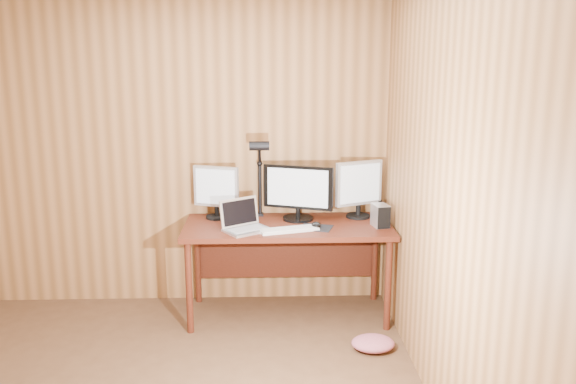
{
  "coord_description": "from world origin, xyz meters",
  "views": [
    {
      "loc": [
        0.77,
        -2.9,
        2.06
      ],
      "look_at": [
        0.93,
        1.58,
        1.02
      ],
      "focal_mm": 38.0,
      "sensor_mm": 36.0,
      "label": 1
    }
  ],
  "objects": [
    {
      "name": "fabric_pile",
      "position": [
        1.51,
        1.02,
        0.05
      ],
      "size": [
        0.33,
        0.28,
        0.1
      ],
      "primitive_type": null,
      "rotation": [
        0.0,
        0.0,
        0.09
      ],
      "color": "#B35766",
      "rests_on": "floor"
    },
    {
      "name": "monitor_right",
      "position": [
        1.51,
        1.82,
        1.0
      ],
      "size": [
        0.39,
        0.19,
        0.46
      ],
      "rotation": [
        0.0,
        0.0,
        0.4
      ],
      "color": "black",
      "rests_on": "desk"
    },
    {
      "name": "mousepad",
      "position": [
        1.14,
        1.53,
        0.75
      ],
      "size": [
        0.28,
        0.25,
        0.0
      ],
      "primitive_type": "cube",
      "rotation": [
        0.0,
        0.0,
        -0.31
      ],
      "color": "black",
      "rests_on": "desk"
    },
    {
      "name": "desk_lamp",
      "position": [
        0.71,
        1.82,
        1.17
      ],
      "size": [
        0.15,
        0.22,
        0.68
      ],
      "rotation": [
        0.0,
        0.0,
        -0.25
      ],
      "color": "black",
      "rests_on": "desk"
    },
    {
      "name": "desk",
      "position": [
        0.93,
        1.7,
        0.63
      ],
      "size": [
        1.6,
        0.7,
        0.75
      ],
      "color": "#4E1D10",
      "rests_on": "floor"
    },
    {
      "name": "hard_drive",
      "position": [
        1.64,
        1.55,
        0.84
      ],
      "size": [
        0.13,
        0.17,
        0.17
      ],
      "rotation": [
        0.0,
        0.0,
        0.2
      ],
      "color": "silver",
      "rests_on": "desk"
    },
    {
      "name": "room_shell",
      "position": [
        0.0,
        0.0,
        1.25
      ],
      "size": [
        4.0,
        4.0,
        4.0
      ],
      "color": "brown",
      "rests_on": "ground"
    },
    {
      "name": "monitor_left",
      "position": [
        0.37,
        1.83,
        0.98
      ],
      "size": [
        0.36,
        0.18,
        0.42
      ],
      "rotation": [
        0.0,
        0.0,
        -0.33
      ],
      "color": "black",
      "rests_on": "desk"
    },
    {
      "name": "monitor_center",
      "position": [
        1.02,
        1.77,
        0.98
      ],
      "size": [
        0.54,
        0.24,
        0.44
      ],
      "rotation": [
        0.0,
        0.0,
        -0.33
      ],
      "color": "black",
      "rests_on": "desk"
    },
    {
      "name": "phone",
      "position": [
        0.72,
        1.43,
        0.76
      ],
      "size": [
        0.05,
        0.09,
        0.01
      ],
      "rotation": [
        0.0,
        0.0,
        -0.02
      ],
      "color": "silver",
      "rests_on": "desk"
    },
    {
      "name": "laptop",
      "position": [
        0.6,
        1.5,
        0.81
      ],
      "size": [
        0.4,
        0.38,
        0.23
      ],
      "rotation": [
        0.0,
        0.0,
        0.59
      ],
      "color": "silver",
      "rests_on": "desk"
    },
    {
      "name": "keyboard",
      "position": [
        0.93,
        1.46,
        0.76
      ],
      "size": [
        0.46,
        0.25,
        0.02
      ],
      "rotation": [
        0.0,
        0.0,
        0.27
      ],
      "color": "white",
      "rests_on": "desk"
    },
    {
      "name": "speaker",
      "position": [
        1.69,
        1.9,
        0.81
      ],
      "size": [
        0.05,
        0.05,
        0.12
      ],
      "primitive_type": "cylinder",
      "color": "black",
      "rests_on": "desk"
    },
    {
      "name": "mouse",
      "position": [
        1.14,
        1.53,
        0.77
      ],
      "size": [
        0.1,
        0.13,
        0.04
      ],
      "primitive_type": "ellipsoid",
      "rotation": [
        0.0,
        0.0,
        -0.29
      ],
      "color": "black",
      "rests_on": "mousepad"
    }
  ]
}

